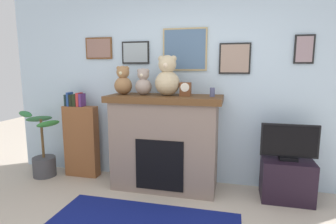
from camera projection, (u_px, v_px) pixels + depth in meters
The scene contains 11 objects.
back_wall at pixel (186, 87), 3.72m from camera, with size 5.20×0.15×2.60m.
fireplace at pixel (165, 142), 3.54m from camera, with size 1.44×0.63×1.22m.
bookshelf at pixel (81, 139), 3.93m from camera, with size 0.49×0.16×1.22m.
potted_plant at pixel (43, 155), 3.94m from camera, with size 0.55×0.60×0.98m.
tv_stand at pixel (287, 180), 3.24m from camera, with size 0.58×0.40×0.49m, color black.
television at pixel (289, 143), 3.17m from camera, with size 0.64×0.14×0.43m.
candle_jar at pixel (212, 92), 3.28m from camera, with size 0.06×0.06×0.11m, color #4C517A.
mantel_clock at pixel (185, 89), 3.35m from camera, with size 0.13×0.10×0.17m.
teddy_bear_tan at pixel (123, 82), 3.53m from camera, with size 0.23×0.23×0.37m.
teddy_bear_grey at pixel (143, 83), 3.47m from camera, with size 0.21×0.21×0.34m.
teddy_bear_brown at pixel (167, 78), 3.38m from camera, with size 0.31×0.31×0.50m.
Camera 1 is at (0.64, -1.68, 1.56)m, focal length 29.14 mm.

